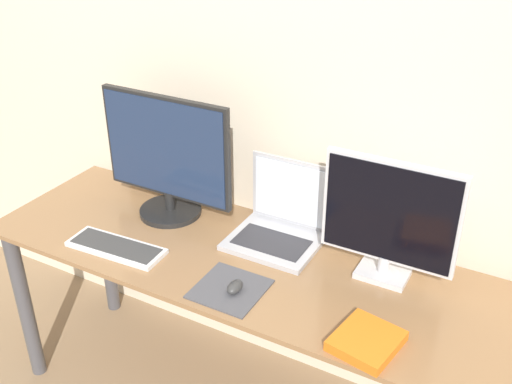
{
  "coord_description": "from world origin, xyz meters",
  "views": [
    {
      "loc": [
        0.84,
        -1.14,
        1.89
      ],
      "look_at": [
        0.02,
        0.36,
        0.95
      ],
      "focal_mm": 42.0,
      "sensor_mm": 36.0,
      "label": 1
    }
  ],
  "objects_px": {
    "monitor_left": "(167,158)",
    "mouse": "(235,287)",
    "book": "(367,341)",
    "laptop": "(281,221)",
    "keyboard": "(116,247)",
    "monitor_right": "(389,219)"
  },
  "relations": [
    {
      "from": "laptop",
      "to": "book",
      "type": "height_order",
      "value": "laptop"
    },
    {
      "from": "monitor_left",
      "to": "monitor_right",
      "type": "height_order",
      "value": "monitor_left"
    },
    {
      "from": "monitor_right",
      "to": "book",
      "type": "xyz_separation_m",
      "value": [
        0.06,
        -0.33,
        -0.2
      ]
    },
    {
      "from": "mouse",
      "to": "monitor_left",
      "type": "bearing_deg",
      "value": 146.7
    },
    {
      "from": "laptop",
      "to": "book",
      "type": "bearing_deg",
      "value": -39.97
    },
    {
      "from": "keyboard",
      "to": "book",
      "type": "distance_m",
      "value": 0.92
    },
    {
      "from": "monitor_left",
      "to": "keyboard",
      "type": "bearing_deg",
      "value": -93.59
    },
    {
      "from": "monitor_left",
      "to": "mouse",
      "type": "xyz_separation_m",
      "value": [
        0.46,
        -0.3,
        -0.21
      ]
    },
    {
      "from": "laptop",
      "to": "book",
      "type": "xyz_separation_m",
      "value": [
        0.45,
        -0.38,
        -0.05
      ]
    },
    {
      "from": "monitor_left",
      "to": "mouse",
      "type": "distance_m",
      "value": 0.59
    },
    {
      "from": "keyboard",
      "to": "monitor_right",
      "type": "bearing_deg",
      "value": 19.05
    },
    {
      "from": "monitor_right",
      "to": "mouse",
      "type": "bearing_deg",
      "value": -140.88
    },
    {
      "from": "laptop",
      "to": "mouse",
      "type": "distance_m",
      "value": 0.36
    },
    {
      "from": "mouse",
      "to": "book",
      "type": "distance_m",
      "value": 0.44
    },
    {
      "from": "laptop",
      "to": "mouse",
      "type": "height_order",
      "value": "laptop"
    },
    {
      "from": "monitor_left",
      "to": "laptop",
      "type": "height_order",
      "value": "monitor_left"
    },
    {
      "from": "book",
      "to": "keyboard",
      "type": "bearing_deg",
      "value": 177.82
    },
    {
      "from": "keyboard",
      "to": "laptop",
      "type": "bearing_deg",
      "value": 36.94
    },
    {
      "from": "laptop",
      "to": "keyboard",
      "type": "relative_size",
      "value": 0.87
    },
    {
      "from": "monitor_left",
      "to": "book",
      "type": "bearing_deg",
      "value": -20.16
    },
    {
      "from": "monitor_right",
      "to": "laptop",
      "type": "distance_m",
      "value": 0.42
    },
    {
      "from": "keyboard",
      "to": "book",
      "type": "bearing_deg",
      "value": -2.18
    }
  ]
}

